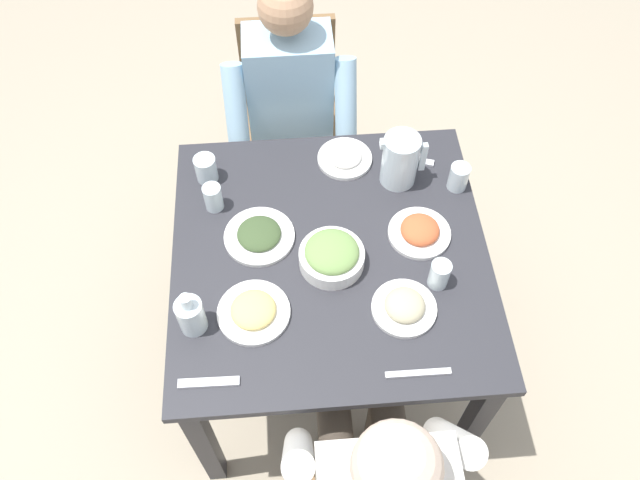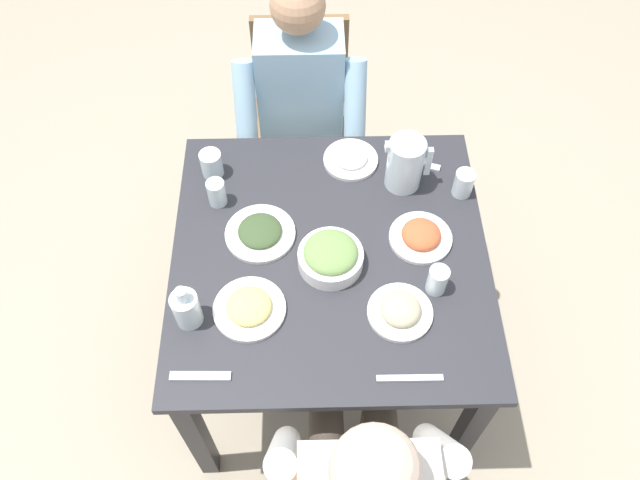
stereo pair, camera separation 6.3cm
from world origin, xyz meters
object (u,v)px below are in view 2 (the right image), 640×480
at_px(plate_dolmas, 260,232).
at_px(plate_yoghurt, 351,158).
at_px(water_glass_near_right, 464,183).
at_px(water_glass_by_pitcher, 437,280).
at_px(dining_table, 330,272).
at_px(water_glass_far_right, 217,193).
at_px(chair_far, 302,111).
at_px(diner_far, 301,121).
at_px(diner_near, 361,478).
at_px(water_glass_far_left, 212,164).
at_px(plate_rice_curry, 421,236).
at_px(salad_bowl, 329,256).
at_px(plate_beans, 400,310).
at_px(oil_carafe, 187,310).
at_px(water_pitcher, 405,163).
at_px(plate_fries, 249,307).

xyz_separation_m(plate_dolmas, plate_yoghurt, (0.30, 0.30, 0.00)).
xyz_separation_m(water_glass_near_right, water_glass_by_pitcher, (-0.13, -0.37, 0.00)).
xyz_separation_m(dining_table, water_glass_far_right, (-0.36, 0.21, 0.16)).
height_order(chair_far, diner_far, diner_far).
xyz_separation_m(diner_near, plate_yoghurt, (0.02, 1.04, 0.10)).
bearing_deg(chair_far, water_glass_near_right, -49.67).
xyz_separation_m(water_glass_far_left, water_glass_by_pitcher, (0.70, -0.47, 0.00)).
xyz_separation_m(plate_yoghurt, water_glass_far_right, (-0.45, -0.17, 0.03)).
xyz_separation_m(diner_far, water_glass_far_left, (-0.30, -0.32, 0.13)).
distance_m(chair_far, diner_near, 1.54).
relative_size(plate_rice_curry, water_glass_by_pitcher, 2.09).
distance_m(dining_table, diner_far, 0.67).
bearing_deg(diner_far, diner_near, -83.39).
bearing_deg(diner_near, salad_bowl, 96.16).
height_order(plate_beans, oil_carafe, oil_carafe).
bearing_deg(water_pitcher, diner_far, 132.17).
xyz_separation_m(dining_table, water_glass_far_left, (-0.39, 0.34, 0.16)).
distance_m(plate_rice_curry, water_glass_far_right, 0.67).
height_order(plate_fries, water_glass_near_right, water_glass_near_right).
relative_size(salad_bowl, plate_fries, 0.93).
distance_m(salad_bowl, water_glass_near_right, 0.53).
bearing_deg(salad_bowl, diner_near, -83.84).
height_order(plate_rice_curry, water_glass_by_pitcher, water_glass_by_pitcher).
distance_m(plate_fries, water_glass_far_right, 0.43).
height_order(plate_dolmas, oil_carafe, oil_carafe).
relative_size(chair_far, plate_fries, 4.16).
bearing_deg(plate_beans, salad_bowl, 138.63).
xyz_separation_m(chair_far, water_pitcher, (0.34, -0.58, 0.33)).
height_order(diner_far, plate_yoghurt, diner_far).
height_order(plate_rice_curry, water_glass_near_right, water_glass_near_right).
bearing_deg(plate_beans, plate_yoghurt, 101.02).
relative_size(plate_dolmas, oil_carafe, 1.37).
relative_size(diner_near, water_glass_by_pitcher, 12.43).
bearing_deg(water_glass_far_right, plate_yoghurt, 20.58).
relative_size(plate_rice_curry, water_glass_far_left, 2.15).
bearing_deg(plate_dolmas, water_glass_near_right, 13.44).
distance_m(diner_far, salad_bowl, 0.71).
relative_size(diner_near, plate_beans, 6.16).
distance_m(plate_dolmas, water_glass_by_pitcher, 0.57).
bearing_deg(water_glass_near_right, diner_far, 141.53).
bearing_deg(water_glass_far_left, oil_carafe, -92.81).
bearing_deg(diner_near, plate_fries, 123.43).
height_order(diner_near, water_glass_far_right, diner_near).
relative_size(diner_near, water_glass_near_right, 12.67).
relative_size(plate_yoghurt, water_glass_near_right, 2.01).
height_order(dining_table, oil_carafe, oil_carafe).
bearing_deg(water_glass_by_pitcher, oil_carafe, -173.13).
xyz_separation_m(water_glass_far_right, water_glass_by_pitcher, (0.68, -0.34, 0.00)).
distance_m(salad_bowl, plate_dolmas, 0.24).
distance_m(diner_near, diner_far, 1.33).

